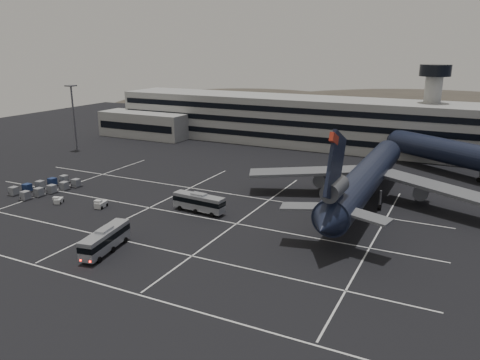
{
  "coord_description": "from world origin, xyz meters",
  "views": [
    {
      "loc": [
        45.22,
        -61.25,
        28.68
      ],
      "look_at": [
        8.44,
        12.44,
        5.0
      ],
      "focal_mm": 35.0,
      "sensor_mm": 36.0,
      "label": 1
    }
  ],
  "objects_px": {
    "trijet_main": "(365,178)",
    "bus_near": "(105,239)",
    "tug_a": "(101,204)",
    "bus_far": "(199,202)",
    "uld_cluster": "(46,187)"
  },
  "relations": [
    {
      "from": "tug_a",
      "to": "bus_far",
      "type": "bearing_deg",
      "value": 8.56
    },
    {
      "from": "trijet_main",
      "to": "uld_cluster",
      "type": "relative_size",
      "value": 4.08
    },
    {
      "from": "trijet_main",
      "to": "tug_a",
      "type": "height_order",
      "value": "trijet_main"
    },
    {
      "from": "trijet_main",
      "to": "bus_near",
      "type": "height_order",
      "value": "trijet_main"
    },
    {
      "from": "trijet_main",
      "to": "uld_cluster",
      "type": "bearing_deg",
      "value": -161.87
    },
    {
      "from": "trijet_main",
      "to": "bus_near",
      "type": "bearing_deg",
      "value": -128.07
    },
    {
      "from": "bus_far",
      "to": "bus_near",
      "type": "bearing_deg",
      "value": 174.82
    },
    {
      "from": "bus_near",
      "to": "bus_far",
      "type": "relative_size",
      "value": 1.03
    },
    {
      "from": "trijet_main",
      "to": "bus_near",
      "type": "xyz_separation_m",
      "value": [
        -28.89,
        -37.33,
        -3.29
      ]
    },
    {
      "from": "trijet_main",
      "to": "bus_far",
      "type": "bearing_deg",
      "value": -146.81
    },
    {
      "from": "bus_near",
      "to": "uld_cluster",
      "type": "xyz_separation_m",
      "value": [
        -31.41,
        17.2,
        -1.13
      ]
    },
    {
      "from": "bus_near",
      "to": "tug_a",
      "type": "xyz_separation_m",
      "value": [
        -14.0,
        14.2,
        -1.26
      ]
    },
    {
      "from": "tug_a",
      "to": "uld_cluster",
      "type": "distance_m",
      "value": 17.67
    },
    {
      "from": "tug_a",
      "to": "uld_cluster",
      "type": "height_order",
      "value": "uld_cluster"
    },
    {
      "from": "bus_far",
      "to": "tug_a",
      "type": "relative_size",
      "value": 3.74
    }
  ]
}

